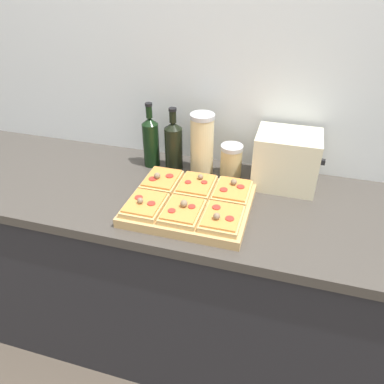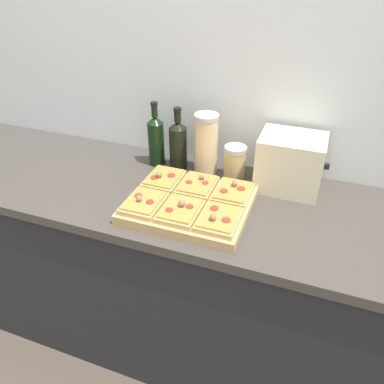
% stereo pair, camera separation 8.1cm
% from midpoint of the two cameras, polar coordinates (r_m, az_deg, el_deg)
% --- Properties ---
extents(wall_back, '(6.00, 0.06, 2.50)m').
position_cam_midpoint_polar(wall_back, '(1.68, 2.31, 15.53)').
color(wall_back, silver).
rests_on(wall_back, ground_plane).
extents(kitchen_counter, '(2.63, 0.67, 0.92)m').
position_cam_midpoint_polar(kitchen_counter, '(1.81, -1.12, -12.74)').
color(kitchen_counter, '#232328').
rests_on(kitchen_counter, ground_plane).
extents(cutting_board, '(0.45, 0.38, 0.04)m').
position_cam_midpoint_polar(cutting_board, '(1.43, -1.96, -1.94)').
color(cutting_board, tan).
rests_on(cutting_board, kitchen_counter).
extents(pizza_slice_back_left, '(0.14, 0.17, 0.05)m').
position_cam_midpoint_polar(pizza_slice_back_left, '(1.53, -6.14, 1.82)').
color(pizza_slice_back_left, tan).
rests_on(pizza_slice_back_left, cutting_board).
extents(pizza_slice_back_center, '(0.14, 0.17, 0.05)m').
position_cam_midpoint_polar(pizza_slice_back_center, '(1.48, -0.89, 1.02)').
color(pizza_slice_back_center, tan).
rests_on(pizza_slice_back_center, cutting_board).
extents(pizza_slice_back_right, '(0.14, 0.17, 0.05)m').
position_cam_midpoint_polar(pizza_slice_back_right, '(1.45, 4.58, 0.17)').
color(pizza_slice_back_right, tan).
rests_on(pizza_slice_back_right, cutting_board).
extents(pizza_slice_front_left, '(0.14, 0.17, 0.05)m').
position_cam_midpoint_polar(pizza_slice_front_left, '(1.39, -8.88, -1.94)').
color(pizza_slice_front_left, tan).
rests_on(pizza_slice_front_left, cutting_board).
extents(pizza_slice_front_center, '(0.14, 0.17, 0.05)m').
position_cam_midpoint_polar(pizza_slice_front_center, '(1.34, -3.19, -2.93)').
color(pizza_slice_front_center, tan).
rests_on(pizza_slice_front_center, cutting_board).
extents(pizza_slice_front_right, '(0.14, 0.17, 0.05)m').
position_cam_midpoint_polar(pizza_slice_front_right, '(1.31, 2.83, -4.01)').
color(pizza_slice_front_right, tan).
rests_on(pizza_slice_front_right, cutting_board).
extents(olive_oil_bottle, '(0.07, 0.07, 0.29)m').
position_cam_midpoint_polar(olive_oil_bottle, '(1.70, -7.66, 7.73)').
color(olive_oil_bottle, black).
rests_on(olive_oil_bottle, kitchen_counter).
extents(wine_bottle, '(0.08, 0.08, 0.28)m').
position_cam_midpoint_polar(wine_bottle, '(1.66, -4.23, 7.20)').
color(wine_bottle, black).
rests_on(wine_bottle, kitchen_counter).
extents(grain_jar_tall, '(0.10, 0.10, 0.27)m').
position_cam_midpoint_polar(grain_jar_tall, '(1.61, 0.08, 7.29)').
color(grain_jar_tall, beige).
rests_on(grain_jar_tall, kitchen_counter).
extents(grain_jar_short, '(0.10, 0.10, 0.15)m').
position_cam_midpoint_polar(grain_jar_short, '(1.62, 4.55, 4.72)').
color(grain_jar_short, tan).
rests_on(grain_jar_short, kitchen_counter).
extents(toaster_oven, '(0.28, 0.20, 0.23)m').
position_cam_midpoint_polar(toaster_oven, '(1.57, 12.73, 4.80)').
color(toaster_oven, beige).
rests_on(toaster_oven, kitchen_counter).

